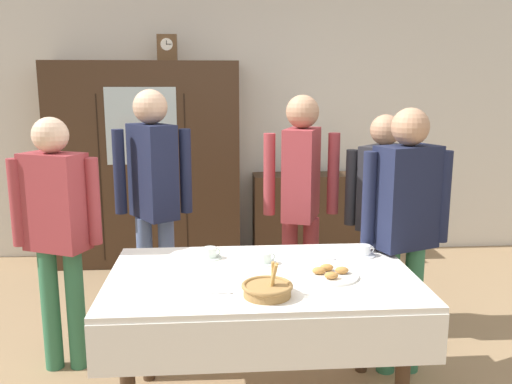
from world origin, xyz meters
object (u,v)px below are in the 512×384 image
at_px(bookshelf_low, 309,216).
at_px(spoon_far_right, 329,259).
at_px(bread_basket, 268,289).
at_px(book_stack, 310,171).
at_px(person_behind_table_right, 405,217).
at_px(dining_table, 262,296).
at_px(tea_cup_mid_right, 364,251).
at_px(person_behind_table_left, 301,191).
at_px(person_near_right_end, 57,221).
at_px(mantel_clock, 167,48).
at_px(pastry_plate, 330,274).
at_px(spoon_front_edge, 224,293).
at_px(tea_cup_mid_left, 210,254).
at_px(wall_cabinet, 146,165).
at_px(person_beside_shelf, 382,204).
at_px(tea_cup_near_left, 265,259).
at_px(person_by_cabinet, 153,189).

height_order(bookshelf_low, spoon_far_right, bookshelf_low).
bearing_deg(bread_basket, book_stack, 76.43).
bearing_deg(person_behind_table_right, dining_table, -156.90).
bearing_deg(book_stack, tea_cup_mid_right, -92.35).
distance_m(person_behind_table_left, person_near_right_end, 1.58).
height_order(dining_table, tea_cup_mid_right, tea_cup_mid_right).
height_order(mantel_clock, bookshelf_low, mantel_clock).
relative_size(dining_table, mantel_clock, 6.56).
bearing_deg(pastry_plate, dining_table, 173.59).
bearing_deg(mantel_clock, pastry_plate, -68.98).
bearing_deg(spoon_front_edge, bread_basket, -11.38).
height_order(book_stack, bread_basket, bread_basket).
height_order(mantel_clock, tea_cup_mid_left, mantel_clock).
relative_size(tea_cup_mid_left, spoon_far_right, 1.09).
height_order(tea_cup_mid_right, pastry_plate, tea_cup_mid_right).
height_order(spoon_far_right, person_near_right_end, person_near_right_end).
bearing_deg(wall_cabinet, mantel_clock, -0.16).
bearing_deg(person_behind_table_right, tea_cup_mid_right, -161.36).
distance_m(bookshelf_low, tea_cup_mid_left, 2.56).
bearing_deg(wall_cabinet, person_behind_table_left, -52.09).
bearing_deg(person_beside_shelf, bread_basket, -127.17).
height_order(dining_table, tea_cup_mid_left, tea_cup_mid_left).
bearing_deg(tea_cup_near_left, bread_basket, -93.40).
bearing_deg(bread_basket, bookshelf_low, 76.43).
bearing_deg(person_behind_table_right, tea_cup_mid_left, -176.55).
distance_m(mantel_clock, tea_cup_near_left, 2.80).
height_order(dining_table, wall_cabinet, wall_cabinet).
distance_m(spoon_far_right, person_behind_table_right, 0.53).
relative_size(bookshelf_low, tea_cup_mid_left, 8.68).
relative_size(book_stack, tea_cup_near_left, 1.64).
height_order(person_behind_table_left, person_behind_table_right, person_behind_table_left).
bearing_deg(mantel_clock, bookshelf_low, 2.14).
bearing_deg(person_beside_shelf, person_by_cabinet, 176.74).
bearing_deg(person_by_cabinet, bread_basket, -62.82).
xyz_separation_m(bread_basket, person_beside_shelf, (0.90, 1.19, 0.12)).
height_order(dining_table, mantel_clock, mantel_clock).
distance_m(wall_cabinet, tea_cup_mid_right, 2.76).
bearing_deg(spoon_front_edge, bookshelf_low, 72.54).
relative_size(tea_cup_near_left, spoon_far_right, 1.09).
bearing_deg(tea_cup_near_left, person_near_right_end, 162.66).
height_order(mantel_clock, person_behind_table_left, mantel_clock).
height_order(wall_cabinet, person_by_cabinet, wall_cabinet).
bearing_deg(spoon_front_edge, person_by_cabinet, 110.24).
bearing_deg(spoon_far_right, tea_cup_mid_left, 173.53).
bearing_deg(person_beside_shelf, person_near_right_end, -170.17).
relative_size(wall_cabinet, spoon_front_edge, 16.31).
distance_m(dining_table, person_behind_table_right, 0.99).
relative_size(spoon_far_right, person_near_right_end, 0.08).
relative_size(wall_cabinet, person_by_cabinet, 1.14).
bearing_deg(person_behind_table_left, bookshelf_low, 78.00).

